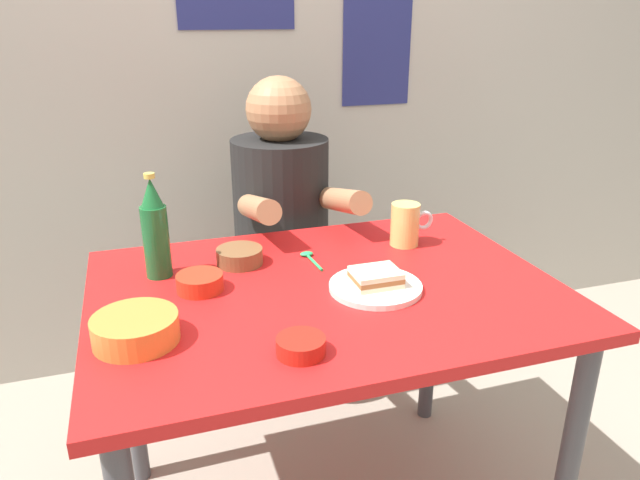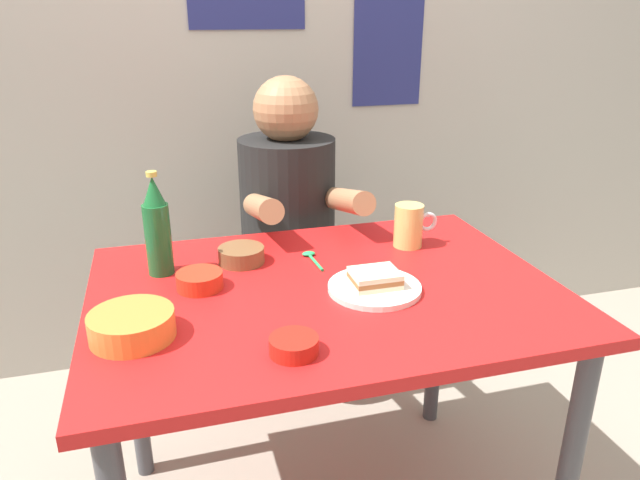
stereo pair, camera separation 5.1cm
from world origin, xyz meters
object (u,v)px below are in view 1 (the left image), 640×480
dining_table (326,320)px  sandwich (376,277)px  sauce_bowl_chili (200,282)px  beer_bottle (155,231)px  plate_orange (375,287)px  beer_mug (406,224)px  person_seated (282,200)px  stool (284,310)px

dining_table → sandwich: (0.10, -0.05, 0.13)m
sauce_bowl_chili → sandwich: bearing=-17.5°
beer_bottle → plate_orange: bearing=-26.5°
beer_mug → sauce_bowl_chili: size_ratio=1.15×
sandwich → beer_bottle: size_ratio=0.42×
plate_orange → sandwich: (0.00, 0.00, 0.02)m
dining_table → beer_mug: bearing=32.5°
dining_table → sandwich: bearing=-26.9°
beer_bottle → sauce_bowl_chili: size_ratio=2.38×
plate_orange → sauce_bowl_chili: 0.41m
beer_mug → beer_bottle: 0.67m
dining_table → person_seated: size_ratio=1.53×
dining_table → person_seated: (0.05, 0.62, 0.12)m
dining_table → sandwich: sandwich is taller
person_seated → beer_mug: (0.25, -0.43, 0.03)m
beer_bottle → person_seated: bearing=45.6°
beer_bottle → stool: bearing=46.3°
dining_table → sauce_bowl_chili: bearing=166.2°
stool → person_seated: 0.42m
plate_orange → stool: bearing=94.6°
sandwich → beer_bottle: (-0.48, 0.24, 0.09)m
person_seated → sandwich: (0.06, -0.67, 0.01)m
dining_table → plate_orange: 0.15m
stool → beer_bottle: (-0.42, -0.44, 0.51)m
dining_table → sauce_bowl_chili: 0.32m
beer_mug → beer_bottle: bearing=-179.8°
plate_orange → beer_bottle: (-0.48, 0.24, 0.11)m
dining_table → sauce_bowl_chili: (-0.29, 0.07, 0.12)m
plate_orange → sandwich: size_ratio=2.00×
stool → sauce_bowl_chili: (-0.34, -0.56, 0.41)m
stool → beer_mug: beer_mug is taller
dining_table → stool: size_ratio=2.44×
sandwich → beer_mug: bearing=51.5°
sauce_bowl_chili → beer_mug: bearing=11.3°
stool → plate_orange: bearing=-85.4°
sauce_bowl_chili → person_seated: bearing=58.2°
person_seated → sauce_bowl_chili: 0.64m
sauce_bowl_chili → dining_table: bearing=-13.8°
person_seated → plate_orange: (0.06, -0.67, -0.02)m
dining_table → beer_bottle: (-0.38, 0.19, 0.21)m
plate_orange → sauce_bowl_chili: sauce_bowl_chili is taller
stool → sandwich: size_ratio=4.09×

